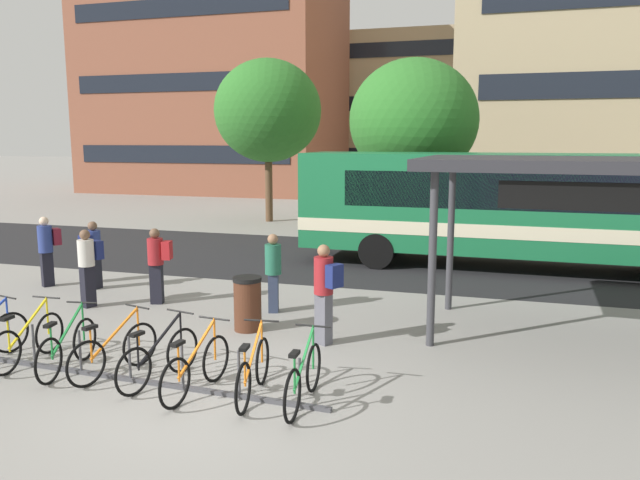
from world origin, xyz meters
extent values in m
plane|color=gray|center=(0.00, 0.00, 0.00)|extent=(200.00, 200.00, 0.00)
cube|color=#232326|center=(0.00, 10.51, 0.00)|extent=(80.00, 7.20, 0.01)
cube|color=#196B3D|center=(4.25, 10.51, 1.85)|extent=(12.03, 2.71, 2.70)
cube|color=beige|center=(4.25, 10.51, 1.20)|extent=(12.05, 2.73, 0.36)
cube|color=black|center=(-1.20, 10.59, 2.98)|extent=(1.03, 2.31, 0.40)
cube|color=black|center=(-1.73, 10.59, 2.12)|extent=(0.11, 2.19, 1.40)
cube|color=black|center=(4.53, 9.27, 2.25)|extent=(9.84, 0.19, 0.97)
cube|color=black|center=(4.57, 11.76, 2.25)|extent=(9.84, 0.19, 0.97)
cylinder|color=black|center=(0.51, 9.41, 0.50)|extent=(1.00, 0.31, 1.00)
cylinder|color=black|center=(0.54, 11.72, 0.50)|extent=(1.00, 0.31, 1.00)
cube|color=#47474C|center=(-1.38, 0.34, 0.03)|extent=(6.35, 0.38, 0.06)
cylinder|color=#47474C|center=(-3.19, 0.43, 0.35)|extent=(0.04, 0.04, 0.70)
cylinder|color=#47474C|center=(-2.29, 0.38, 0.35)|extent=(0.04, 0.04, 0.70)
cylinder|color=#47474C|center=(-1.38, 0.34, 0.35)|extent=(0.04, 0.04, 0.70)
cylinder|color=#47474C|center=(-0.47, 0.30, 0.35)|extent=(0.04, 0.04, 0.70)
cylinder|color=#47474C|center=(0.43, 0.26, 0.35)|extent=(0.04, 0.04, 0.70)
cylinder|color=#47474C|center=(1.34, 0.21, 0.35)|extent=(0.04, 0.04, 0.70)
torus|color=black|center=(-4.06, 0.86, 0.35)|extent=(0.20, 0.70, 0.70)
cylinder|color=#1E3DB2|center=(-4.06, 0.84, 0.67)|extent=(0.04, 0.04, 0.65)
cylinder|color=black|center=(-4.06, 0.84, 0.98)|extent=(0.51, 0.14, 0.03)
torus|color=black|center=(-3.40, 1.03, 0.35)|extent=(0.07, 0.71, 0.70)
torus|color=black|center=(-3.35, 0.01, 0.35)|extent=(0.07, 0.71, 0.70)
cube|color=yellow|center=(-3.38, 0.54, 0.67)|extent=(0.07, 0.92, 0.58)
cylinder|color=yellow|center=(-3.36, 0.11, 0.62)|extent=(0.03, 0.03, 0.55)
cube|color=black|center=(-3.36, 0.11, 0.88)|extent=(0.11, 0.22, 0.05)
cylinder|color=yellow|center=(-3.40, 1.01, 0.67)|extent=(0.03, 0.03, 0.65)
cylinder|color=black|center=(-3.40, 1.01, 0.98)|extent=(0.52, 0.05, 0.03)
torus|color=black|center=(-2.61, 0.92, 0.35)|extent=(0.14, 0.70, 0.70)
torus|color=black|center=(-2.47, -0.09, 0.35)|extent=(0.14, 0.70, 0.70)
cube|color=#1E7F38|center=(-2.55, 0.44, 0.67)|extent=(0.16, 0.92, 0.58)
cylinder|color=#1E7F38|center=(-2.48, 0.01, 0.62)|extent=(0.03, 0.03, 0.55)
cube|color=black|center=(-2.48, 0.01, 0.88)|extent=(0.13, 0.23, 0.05)
cylinder|color=#1E7F38|center=(-2.61, 0.90, 0.67)|extent=(0.04, 0.04, 0.65)
cylinder|color=black|center=(-2.61, 0.90, 0.98)|extent=(0.52, 0.10, 0.03)
torus|color=black|center=(-1.61, 0.96, 0.35)|extent=(0.22, 0.69, 0.70)
torus|color=black|center=(-1.86, -0.02, 0.35)|extent=(0.22, 0.69, 0.70)
cube|color=orange|center=(-1.73, 0.49, 0.67)|extent=(0.26, 0.90, 0.58)
cylinder|color=orange|center=(-1.84, 0.07, 0.62)|extent=(0.04, 0.04, 0.55)
cube|color=black|center=(-1.84, 0.07, 0.88)|extent=(0.15, 0.24, 0.05)
cylinder|color=orange|center=(-1.61, 0.94, 0.67)|extent=(0.04, 0.04, 0.65)
cylinder|color=black|center=(-1.61, 0.94, 0.98)|extent=(0.51, 0.16, 0.03)
torus|color=black|center=(-0.81, 0.91, 0.35)|extent=(0.19, 0.70, 0.70)
torus|color=black|center=(-1.03, -0.09, 0.35)|extent=(0.19, 0.70, 0.70)
cube|color=black|center=(-0.92, 0.43, 0.67)|extent=(0.22, 0.91, 0.58)
cylinder|color=black|center=(-1.01, 0.01, 0.62)|extent=(0.04, 0.04, 0.55)
cube|color=black|center=(-1.01, 0.01, 0.88)|extent=(0.14, 0.24, 0.05)
cylinder|color=black|center=(-0.82, 0.89, 0.67)|extent=(0.04, 0.04, 0.65)
cylinder|color=black|center=(-0.82, 0.89, 0.98)|extent=(0.51, 0.14, 0.03)
torus|color=black|center=(-0.15, 0.72, 0.35)|extent=(0.12, 0.70, 0.70)
torus|color=black|center=(-0.26, -0.29, 0.35)|extent=(0.12, 0.70, 0.70)
cube|color=orange|center=(-0.20, 0.23, 0.67)|extent=(0.13, 0.92, 0.58)
cylinder|color=orange|center=(-0.25, -0.19, 0.62)|extent=(0.03, 0.03, 0.55)
cube|color=black|center=(-0.25, -0.19, 0.88)|extent=(0.12, 0.23, 0.05)
cylinder|color=orange|center=(-0.15, 0.70, 0.67)|extent=(0.04, 0.04, 0.65)
cylinder|color=black|center=(-0.15, 0.70, 0.98)|extent=(0.52, 0.08, 0.03)
torus|color=black|center=(0.56, 0.83, 0.35)|extent=(0.14, 0.70, 0.70)
torus|color=black|center=(0.69, -0.19, 0.35)|extent=(0.14, 0.70, 0.70)
cube|color=orange|center=(0.62, 0.34, 0.67)|extent=(0.15, 0.92, 0.58)
cylinder|color=orange|center=(0.68, -0.09, 0.62)|extent=(0.03, 0.03, 0.55)
cube|color=black|center=(0.68, -0.09, 0.88)|extent=(0.13, 0.23, 0.05)
cylinder|color=orange|center=(0.56, 0.81, 0.67)|extent=(0.04, 0.04, 0.65)
cylinder|color=black|center=(0.56, 0.81, 0.98)|extent=(0.52, 0.10, 0.03)
torus|color=black|center=(1.36, 0.80, 0.35)|extent=(0.07, 0.71, 0.70)
torus|color=black|center=(1.39, -0.22, 0.35)|extent=(0.07, 0.71, 0.70)
cube|color=#1E7F38|center=(1.37, 0.31, 0.67)|extent=(0.06, 0.92, 0.58)
cylinder|color=#1E7F38|center=(1.39, -0.12, 0.62)|extent=(0.03, 0.03, 0.55)
cube|color=black|center=(1.39, -0.12, 0.88)|extent=(0.11, 0.22, 0.05)
cylinder|color=#1E7F38|center=(1.36, 0.78, 0.67)|extent=(0.03, 0.03, 0.65)
cylinder|color=black|center=(1.36, 0.78, 0.98)|extent=(0.52, 0.05, 0.03)
cylinder|color=#38383D|center=(2.73, 3.28, 1.53)|extent=(0.15, 0.15, 3.06)
cylinder|color=#38383D|center=(2.83, 5.77, 1.53)|extent=(0.15, 0.15, 3.06)
cube|color=#28282D|center=(5.69, 4.41, 3.16)|extent=(6.75, 3.54, 0.20)
cube|color=black|center=(5.63, 3.02, 2.71)|extent=(3.73, 0.22, 0.44)
cube|color=#2D3851|center=(-0.68, 4.49, 0.41)|extent=(0.26, 0.30, 0.81)
cylinder|color=#23664C|center=(-0.68, 4.49, 1.13)|extent=(0.42, 0.42, 0.63)
sphere|color=#936B4C|center=(-0.68, 4.49, 1.55)|extent=(0.22, 0.22, 0.22)
cube|color=maroon|center=(-0.75, 4.74, 1.16)|extent=(0.32, 0.25, 0.40)
cube|color=black|center=(-6.84, 5.02, 0.43)|extent=(0.31, 0.33, 0.85)
cylinder|color=navy|center=(-6.84, 5.02, 1.18)|extent=(0.47, 0.47, 0.66)
sphere|color=beige|center=(-6.84, 5.02, 1.62)|extent=(0.22, 0.22, 0.22)
cube|color=maroon|center=(-6.70, 5.24, 1.21)|extent=(0.33, 0.30, 0.40)
cube|color=black|center=(-5.55, 5.15, 0.41)|extent=(0.22, 0.28, 0.82)
cylinder|color=navy|center=(-5.55, 5.15, 1.12)|extent=(0.37, 0.37, 0.61)
sphere|color=brown|center=(-5.55, 5.15, 1.54)|extent=(0.22, 0.22, 0.22)
cube|color=navy|center=(-5.58, 4.89, 1.15)|extent=(0.30, 0.21, 0.40)
cube|color=black|center=(-3.38, 4.37, 0.44)|extent=(0.30, 0.26, 0.88)
cylinder|color=maroon|center=(-3.38, 4.37, 1.17)|extent=(0.41, 0.41, 0.58)
sphere|color=brown|center=(-3.38, 4.37, 1.57)|extent=(0.22, 0.22, 0.22)
cube|color=#B21E23|center=(-3.13, 4.43, 1.20)|extent=(0.24, 0.32, 0.40)
cube|color=#565660|center=(0.91, 2.82, 0.46)|extent=(0.32, 0.30, 0.92)
cylinder|color=maroon|center=(0.91, 2.82, 1.24)|extent=(0.46, 0.46, 0.66)
sphere|color=#936B4C|center=(0.91, 2.82, 1.68)|extent=(0.22, 0.22, 0.22)
cube|color=navy|center=(1.14, 2.70, 1.28)|extent=(0.29, 0.33, 0.40)
cube|color=black|center=(-4.65, 3.69, 0.45)|extent=(0.28, 0.31, 0.90)
cylinder|color=beige|center=(-4.65, 3.69, 1.19)|extent=(0.43, 0.43, 0.57)
sphere|color=brown|center=(-4.65, 3.69, 1.58)|extent=(0.22, 0.22, 0.22)
cube|color=navy|center=(-4.56, 3.94, 1.22)|extent=(0.32, 0.26, 0.40)
cylinder|color=#4C2819|center=(-0.70, 3.18, 0.47)|extent=(0.52, 0.52, 0.95)
cylinder|color=black|center=(-0.70, 3.18, 0.99)|extent=(0.55, 0.55, 0.08)
cylinder|color=brown|center=(0.71, 14.58, 1.22)|extent=(0.32, 0.32, 2.44)
ellipsoid|color=#2D7028|center=(0.71, 14.58, 4.24)|extent=(4.48, 4.48, 4.24)
cylinder|color=brown|center=(-6.04, 17.93, 1.46)|extent=(0.32, 0.32, 2.93)
ellipsoid|color=#2D7028|center=(-6.04, 17.93, 4.79)|extent=(4.59, 4.59, 4.39)
cube|color=brown|center=(-15.70, 32.79, 8.82)|extent=(16.45, 10.39, 17.63)
cube|color=black|center=(-15.70, 27.57, 2.64)|extent=(14.47, 0.06, 1.10)
cube|color=black|center=(-15.70, 27.57, 7.05)|extent=(14.47, 0.06, 1.10)
cube|color=black|center=(-15.70, 27.57, 11.46)|extent=(14.47, 0.06, 1.10)
cube|color=tan|center=(-1.93, 45.61, 5.89)|extent=(15.39, 11.43, 11.77)
cube|color=black|center=(-1.93, 39.87, 2.35)|extent=(13.54, 0.06, 1.10)
cube|color=black|center=(-1.93, 39.87, 6.28)|extent=(13.54, 0.06, 1.10)
cube|color=black|center=(-1.93, 39.87, 10.20)|extent=(13.54, 0.06, 1.10)
camera|label=1|loc=(3.87, -7.23, 3.60)|focal=34.53mm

